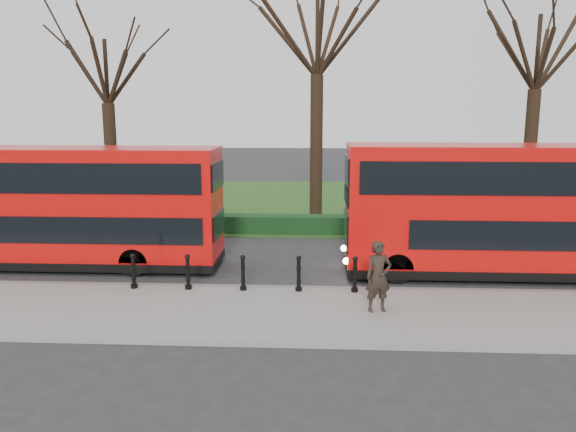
# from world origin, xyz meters

# --- Properties ---
(ground) EXTENTS (120.00, 120.00, 0.00)m
(ground) POSITION_xyz_m (0.00, 0.00, 0.00)
(ground) COLOR #28282B
(ground) RESTS_ON ground
(pavement) EXTENTS (60.00, 4.00, 0.15)m
(pavement) POSITION_xyz_m (0.00, -3.00, 0.07)
(pavement) COLOR gray
(pavement) RESTS_ON ground
(kerb) EXTENTS (60.00, 0.25, 0.16)m
(kerb) POSITION_xyz_m (0.00, -1.00, 0.07)
(kerb) COLOR slate
(kerb) RESTS_ON ground
(grass_verge) EXTENTS (60.00, 18.00, 0.06)m
(grass_verge) POSITION_xyz_m (0.00, 15.00, 0.03)
(grass_verge) COLOR #254C19
(grass_verge) RESTS_ON ground
(hedge) EXTENTS (60.00, 0.90, 0.80)m
(hedge) POSITION_xyz_m (0.00, 6.80, 0.40)
(hedge) COLOR black
(hedge) RESTS_ON ground
(yellow_line_outer) EXTENTS (60.00, 0.10, 0.01)m
(yellow_line_outer) POSITION_xyz_m (0.00, -0.70, 0.01)
(yellow_line_outer) COLOR yellow
(yellow_line_outer) RESTS_ON ground
(yellow_line_inner) EXTENTS (60.00, 0.10, 0.01)m
(yellow_line_inner) POSITION_xyz_m (0.00, -0.50, 0.01)
(yellow_line_inner) COLOR yellow
(yellow_line_inner) RESTS_ON ground
(tree_left) EXTENTS (6.51, 6.51, 10.18)m
(tree_left) POSITION_xyz_m (-8.00, 10.00, 7.39)
(tree_left) COLOR black
(tree_left) RESTS_ON ground
(tree_mid) EXTENTS (8.02, 8.02, 12.54)m
(tree_mid) POSITION_xyz_m (2.00, 10.00, 9.12)
(tree_mid) COLOR black
(tree_mid) RESTS_ON ground
(tree_right) EXTENTS (7.23, 7.23, 11.30)m
(tree_right) POSITION_xyz_m (12.00, 10.00, 8.21)
(tree_right) COLOR black
(tree_right) RESTS_ON ground
(bollard_row) EXTENTS (6.62, 0.15, 1.00)m
(bollard_row) POSITION_xyz_m (-0.07, -1.35, 0.65)
(bollard_row) COLOR black
(bollard_row) RESTS_ON pavement
(bus_lead) EXTENTS (10.24, 2.35, 4.07)m
(bus_lead) POSITION_xyz_m (-6.34, 1.32, 2.05)
(bus_lead) COLOR red
(bus_lead) RESTS_ON ground
(bus_rear) EXTENTS (10.61, 2.44, 4.22)m
(bus_rear) POSITION_xyz_m (8.30, 1.05, 2.13)
(bus_rear) COLOR red
(bus_rear) RESTS_ON ground
(pedestrian) EXTENTS (0.76, 0.58, 1.87)m
(pedestrian) POSITION_xyz_m (3.66, -2.89, 1.08)
(pedestrian) COLOR black
(pedestrian) RESTS_ON pavement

